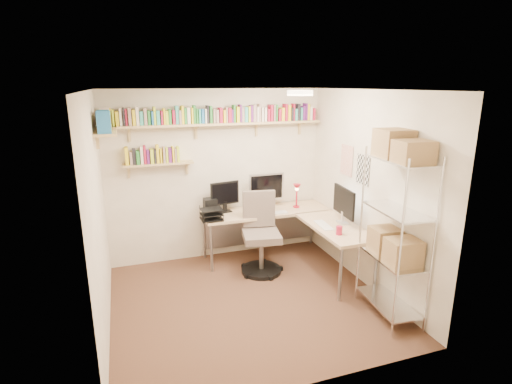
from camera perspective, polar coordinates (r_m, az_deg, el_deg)
ground at (r=5.05m, az=-1.03°, el=-15.31°), size 3.20×3.20×0.00m
room_shell at (r=4.47m, az=-1.07°, el=2.08°), size 3.24×3.04×2.52m
wall_shelves at (r=5.54m, az=-9.45°, el=9.47°), size 3.12×1.09×0.80m
corner_desk at (r=5.77m, az=2.67°, el=-3.37°), size 1.96×1.87×1.27m
office_chair at (r=5.60m, az=0.67°, el=-6.71°), size 0.60×0.61×1.12m
wire_rack at (r=4.52m, az=19.47°, el=-1.60°), size 0.47×0.85×2.10m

